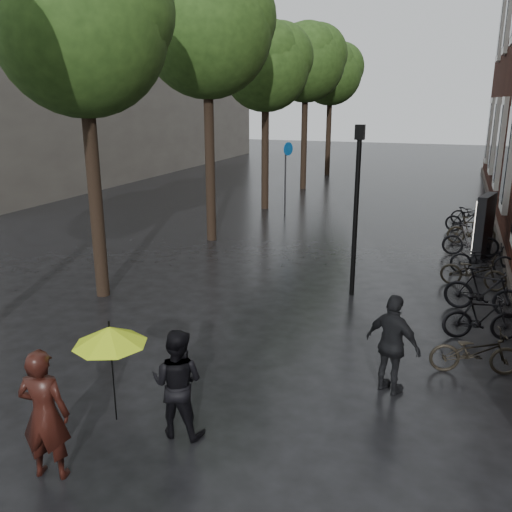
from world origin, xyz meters
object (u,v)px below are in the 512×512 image
at_px(person_burgundy, 45,414).
at_px(person_black, 177,383).
at_px(pedestrian_walking, 393,345).
at_px(ad_lightbox, 484,226).
at_px(lamp_post, 357,195).
at_px(parked_bicycles, 475,256).

height_order(person_burgundy, person_black, person_burgundy).
height_order(pedestrian_walking, ad_lightbox, ad_lightbox).
xyz_separation_m(pedestrian_walking, lamp_post, (-1.47, 4.43, 1.66)).
relative_size(pedestrian_walking, lamp_post, 0.41).
distance_m(person_black, parked_bicycles, 10.62).
distance_m(person_black, lamp_post, 7.02).
distance_m(person_burgundy, ad_lightbox, 13.92).
height_order(person_burgundy, lamp_post, lamp_post).
bearing_deg(person_burgundy, ad_lightbox, -126.95).
distance_m(person_black, pedestrian_walking, 3.55).
bearing_deg(lamp_post, person_burgundy, -106.47).
bearing_deg(person_black, person_burgundy, 46.41).
xyz_separation_m(person_burgundy, ad_lightbox, (5.50, 12.78, 0.09)).
bearing_deg(ad_lightbox, person_burgundy, -97.86).
distance_m(person_black, ad_lightbox, 12.20).
bearing_deg(person_black, lamp_post, -105.34).
bearing_deg(pedestrian_walking, person_burgundy, 69.54).
bearing_deg(parked_bicycles, pedestrian_walking, -100.71).
distance_m(person_burgundy, pedestrian_walking, 5.32).
bearing_deg(ad_lightbox, person_black, -95.59).
relative_size(parked_bicycles, lamp_post, 3.30).
bearing_deg(parked_bicycles, person_burgundy, -115.30).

